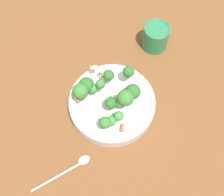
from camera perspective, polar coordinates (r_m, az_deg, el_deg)
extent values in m
plane|color=brown|center=(0.83, 0.00, -1.95)|extent=(3.00, 3.00, 0.00)
cylinder|color=silver|center=(0.81, 0.00, -1.33)|extent=(0.27, 0.27, 0.04)
torus|color=silver|center=(0.79, 0.00, -0.67)|extent=(0.27, 0.27, 0.01)
cylinder|color=#8CB766|center=(0.75, -0.23, -5.59)|extent=(0.01, 0.01, 0.01)
sphere|color=#479342|center=(0.73, -0.24, -5.04)|extent=(0.03, 0.03, 0.03)
cylinder|color=#8CB766|center=(0.80, -5.40, 1.81)|extent=(0.02, 0.02, 0.02)
sphere|color=#33722D|center=(0.77, -5.58, 2.80)|extent=(0.05, 0.05, 0.05)
cylinder|color=#8CB766|center=(0.77, -2.33, 2.57)|extent=(0.01, 0.01, 0.01)
sphere|color=#3D8438|center=(0.75, -2.38, 3.24)|extent=(0.03, 0.03, 0.03)
cylinder|color=#8CB766|center=(0.80, -0.72, 4.16)|extent=(0.01, 0.01, 0.01)
sphere|color=#33722D|center=(0.78, -0.74, 4.98)|extent=(0.03, 0.03, 0.03)
cylinder|color=#8CB766|center=(0.77, -6.63, 0.39)|extent=(0.02, 0.02, 0.02)
sphere|color=#3D8438|center=(0.74, -6.88, 1.46)|extent=(0.05, 0.05, 0.05)
cylinder|color=#8CB766|center=(0.78, 4.01, 0.68)|extent=(0.01, 0.01, 0.01)
sphere|color=#479342|center=(0.77, 4.08, 1.20)|extent=(0.03, 0.03, 0.03)
cylinder|color=#8CB766|center=(0.75, 1.47, -4.44)|extent=(0.01, 0.01, 0.01)
sphere|color=#479342|center=(0.74, 1.50, -3.93)|extent=(0.03, 0.03, 0.03)
cylinder|color=#8CB766|center=(0.80, 3.26, 5.00)|extent=(0.01, 0.01, 0.02)
sphere|color=#33722D|center=(0.78, 3.35, 5.90)|extent=(0.03, 0.03, 0.03)
cylinder|color=#8CB766|center=(0.74, -1.46, -6.03)|extent=(0.01, 0.01, 0.02)
sphere|color=#3D8438|center=(0.72, -1.50, -5.39)|extent=(0.03, 0.03, 0.03)
cylinder|color=#8CB766|center=(0.76, -0.21, -1.78)|extent=(0.01, 0.01, 0.01)
sphere|color=#33722D|center=(0.74, -0.22, -1.09)|extent=(0.04, 0.04, 0.04)
cylinder|color=#8CB766|center=(0.74, 2.79, -1.05)|extent=(0.02, 0.02, 0.02)
sphere|color=#3D8438|center=(0.72, 2.90, -0.04)|extent=(0.05, 0.05, 0.05)
cylinder|color=#8CB766|center=(0.78, 4.35, 0.33)|extent=(0.02, 0.02, 0.02)
sphere|color=#33722D|center=(0.75, 4.51, 1.39)|extent=(0.05, 0.05, 0.05)
cylinder|color=#8CB766|center=(0.79, -4.04, 1.39)|extent=(0.01, 0.01, 0.02)
sphere|color=#479342|center=(0.77, -4.13, 2.09)|extent=(0.03, 0.03, 0.03)
cylinder|color=orange|center=(0.76, -0.12, -0.90)|extent=(0.03, 0.02, 0.01)
cylinder|color=#729E4C|center=(0.76, 5.27, 0.54)|extent=(0.02, 0.02, 0.01)
cylinder|color=beige|center=(0.80, -2.12, 5.97)|extent=(0.02, 0.01, 0.01)
cylinder|color=#729E4C|center=(0.79, 4.35, 2.02)|extent=(0.02, 0.03, 0.01)
cylinder|color=beige|center=(0.82, -1.90, 4.67)|extent=(0.02, 0.02, 0.01)
cylinder|color=beige|center=(0.82, -1.19, 4.86)|extent=(0.02, 0.02, 0.01)
cylinder|color=beige|center=(0.80, -4.04, 6.61)|extent=(0.02, 0.02, 0.01)
cylinder|color=orange|center=(0.75, 2.30, -6.55)|extent=(0.02, 0.02, 0.01)
cylinder|color=orange|center=(0.76, -6.88, -0.08)|extent=(0.03, 0.02, 0.01)
cylinder|color=#729E4C|center=(0.76, 2.57, -0.01)|extent=(0.01, 0.02, 0.01)
cylinder|color=beige|center=(0.82, -0.96, 5.13)|extent=(0.03, 0.02, 0.01)
cylinder|color=beige|center=(0.78, 0.68, 0.14)|extent=(0.01, 0.02, 0.01)
cylinder|color=#2D7F51|center=(0.94, 9.41, 12.93)|extent=(0.09, 0.09, 0.08)
torus|color=#2D7F51|center=(0.91, 9.81, 14.61)|extent=(0.09, 0.09, 0.01)
cylinder|color=silver|center=(0.78, -12.37, -16.34)|extent=(0.14, 0.07, 0.01)
ellipsoid|color=silver|center=(0.78, -6.13, -13.27)|extent=(0.04, 0.04, 0.01)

